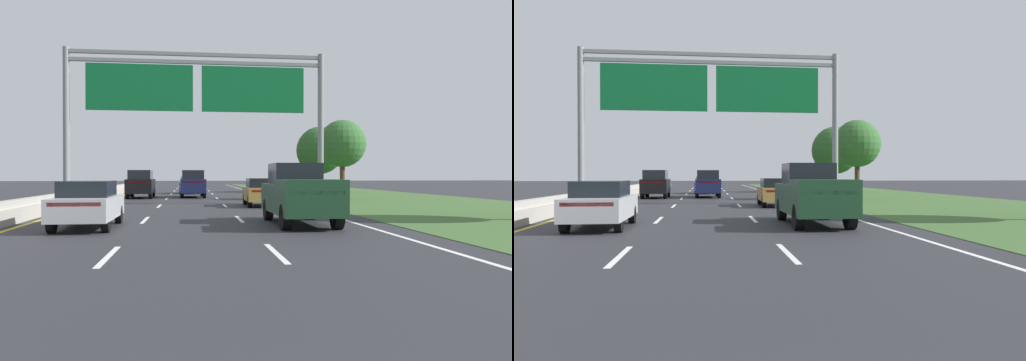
% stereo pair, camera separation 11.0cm
% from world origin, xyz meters
% --- Properties ---
extents(ground_plane, '(220.00, 220.00, 0.00)m').
position_xyz_m(ground_plane, '(0.00, 35.00, 0.00)').
color(ground_plane, '#2B2B30').
extents(lane_striping, '(11.96, 106.00, 0.01)m').
position_xyz_m(lane_striping, '(0.00, 34.54, 0.00)').
color(lane_striping, white).
rests_on(lane_striping, ground).
extents(grass_verge_right, '(14.00, 110.00, 0.02)m').
position_xyz_m(grass_verge_right, '(13.95, 35.00, 0.01)').
color(grass_verge_right, '#3D602D').
rests_on(grass_verge_right, ground).
extents(median_barrier_concrete, '(0.60, 110.00, 0.85)m').
position_xyz_m(median_barrier_concrete, '(-6.60, 35.00, 0.35)').
color(median_barrier_concrete, '#A8A399').
rests_on(median_barrier_concrete, ground).
extents(overhead_sign_gantry, '(15.06, 0.42, 8.98)m').
position_xyz_m(overhead_sign_gantry, '(0.30, 29.13, 6.39)').
color(overhead_sign_gantry, gray).
rests_on(overhead_sign_gantry, ground).
extents(pickup_truck_darkgreen, '(2.02, 5.41, 2.20)m').
position_xyz_m(pickup_truck_darkgreen, '(3.78, 17.11, 1.07)').
color(pickup_truck_darkgreen, '#193D23').
rests_on(pickup_truck_darkgreen, ground).
extents(car_black_left_lane_suv, '(1.93, 4.71, 2.11)m').
position_xyz_m(car_black_left_lane_suv, '(-3.85, 38.92, 1.10)').
color(car_black_left_lane_suv, black).
rests_on(car_black_left_lane_suv, ground).
extents(car_silver_left_lane_sedan, '(1.85, 4.41, 1.57)m').
position_xyz_m(car_silver_left_lane_sedan, '(-3.47, 16.72, 0.82)').
color(car_silver_left_lane_sedan, '#B2B5BA').
rests_on(car_silver_left_lane_sedan, ground).
extents(car_gold_right_lane_sedan, '(1.90, 4.43, 1.57)m').
position_xyz_m(car_gold_right_lane_sedan, '(3.88, 27.92, 0.82)').
color(car_gold_right_lane_sedan, '#A38438').
rests_on(car_gold_right_lane_sedan, ground).
extents(car_navy_centre_lane_suv, '(2.02, 4.75, 2.11)m').
position_xyz_m(car_navy_centre_lane_suv, '(0.05, 39.57, 1.10)').
color(car_navy_centre_lane_suv, '#161E47').
rests_on(car_navy_centre_lane_suv, ground).
extents(car_blue_centre_lane_sedan, '(1.94, 4.45, 1.57)m').
position_xyz_m(car_blue_centre_lane_sedan, '(-0.17, 47.90, 0.82)').
color(car_blue_centre_lane_sedan, navy).
rests_on(car_blue_centre_lane_sedan, ground).
extents(roadside_tree_mid, '(3.35, 3.35, 5.65)m').
position_xyz_m(roadside_tree_mid, '(10.55, 34.44, 3.95)').
color(roadside_tree_mid, '#4C3823').
rests_on(roadside_tree_mid, ground).
extents(roadside_tree_far, '(4.75, 4.75, 6.58)m').
position_xyz_m(roadside_tree_far, '(12.77, 49.63, 4.20)').
color(roadside_tree_far, '#4C3823').
rests_on(roadside_tree_far, ground).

